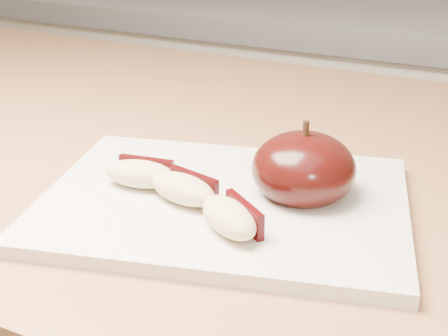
% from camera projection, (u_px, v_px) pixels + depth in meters
% --- Properties ---
extents(back_cabinet, '(2.40, 0.62, 0.94)m').
position_uv_depth(back_cabinet, '(378.00, 218.00, 1.37)').
color(back_cabinet, silver).
rests_on(back_cabinet, ground).
extents(cutting_board, '(0.33, 0.28, 0.01)m').
position_uv_depth(cutting_board, '(224.00, 203.00, 0.50)').
color(cutting_board, beige).
rests_on(cutting_board, island_counter).
extents(apple_half, '(0.10, 0.10, 0.07)m').
position_uv_depth(apple_half, '(304.00, 169.00, 0.50)').
color(apple_half, black).
rests_on(apple_half, cutting_board).
extents(apple_wedge_a, '(0.06, 0.04, 0.02)m').
position_uv_depth(apple_wedge_a, '(141.00, 173.00, 0.51)').
color(apple_wedge_a, '#D4BA86').
rests_on(apple_wedge_a, cutting_board).
extents(apple_wedge_b, '(0.07, 0.04, 0.02)m').
position_uv_depth(apple_wedge_b, '(184.00, 188.00, 0.49)').
color(apple_wedge_b, '#D4BA86').
rests_on(apple_wedge_b, cutting_board).
extents(apple_wedge_c, '(0.07, 0.06, 0.02)m').
position_uv_depth(apple_wedge_c, '(231.00, 217.00, 0.45)').
color(apple_wedge_c, '#D4BA86').
rests_on(apple_wedge_c, cutting_board).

